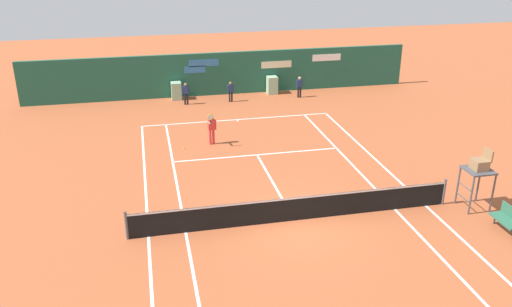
{
  "coord_description": "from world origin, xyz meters",
  "views": [
    {
      "loc": [
        -5.03,
        -16.38,
        9.78
      ],
      "look_at": [
        -0.43,
        4.7,
        0.8
      ],
      "focal_mm": 37.2,
      "sensor_mm": 36.0,
      "label": 1
    }
  ],
  "objects_px": {
    "ball_kid_left_post": "(186,92)",
    "tennis_ball_by_sideline": "(184,148)",
    "player_on_baseline": "(212,127)",
    "ball_kid_centre_post": "(300,86)",
    "ball_kid_right_post": "(231,90)",
    "umpire_chair": "(479,169)",
    "player_bench": "(508,218)"
  },
  "relations": [
    {
      "from": "ball_kid_centre_post",
      "to": "tennis_ball_by_sideline",
      "type": "relative_size",
      "value": 19.99
    },
    {
      "from": "umpire_chair",
      "to": "ball_kid_centre_post",
      "type": "xyz_separation_m",
      "value": [
        -2.27,
        15.7,
        -0.83
      ]
    },
    {
      "from": "umpire_chair",
      "to": "ball_kid_left_post",
      "type": "relative_size",
      "value": 1.76
    },
    {
      "from": "player_bench",
      "to": "ball_kid_centre_post",
      "type": "relative_size",
      "value": 0.9
    },
    {
      "from": "umpire_chair",
      "to": "ball_kid_centre_post",
      "type": "relative_size",
      "value": 1.77
    },
    {
      "from": "ball_kid_centre_post",
      "to": "player_on_baseline",
      "type": "bearing_deg",
      "value": 38.37
    },
    {
      "from": "umpire_chair",
      "to": "ball_kid_left_post",
      "type": "height_order",
      "value": "umpire_chair"
    },
    {
      "from": "player_on_baseline",
      "to": "umpire_chair",
      "type": "bearing_deg",
      "value": 123.77
    },
    {
      "from": "tennis_ball_by_sideline",
      "to": "ball_kid_left_post",
      "type": "bearing_deg",
      "value": 83.68
    },
    {
      "from": "player_bench",
      "to": "player_on_baseline",
      "type": "distance_m",
      "value": 13.91
    },
    {
      "from": "player_on_baseline",
      "to": "player_bench",
      "type": "bearing_deg",
      "value": 118.81
    },
    {
      "from": "ball_kid_left_post",
      "to": "tennis_ball_by_sideline",
      "type": "xyz_separation_m",
      "value": [
        -0.8,
        -7.23,
        -0.75
      ]
    },
    {
      "from": "ball_kid_centre_post",
      "to": "tennis_ball_by_sideline",
      "type": "xyz_separation_m",
      "value": [
        -8.05,
        -7.23,
        -0.75
      ]
    },
    {
      "from": "umpire_chair",
      "to": "player_bench",
      "type": "relative_size",
      "value": 1.96
    },
    {
      "from": "umpire_chair",
      "to": "player_on_baseline",
      "type": "relative_size",
      "value": 1.37
    },
    {
      "from": "player_on_baseline",
      "to": "ball_kid_centre_post",
      "type": "relative_size",
      "value": 1.29
    },
    {
      "from": "player_on_baseline",
      "to": "ball_kid_left_post",
      "type": "relative_size",
      "value": 1.29
    },
    {
      "from": "player_on_baseline",
      "to": "ball_kid_centre_post",
      "type": "height_order",
      "value": "player_on_baseline"
    },
    {
      "from": "player_bench",
      "to": "ball_kid_left_post",
      "type": "distance_m",
      "value": 20.01
    },
    {
      "from": "umpire_chair",
      "to": "tennis_ball_by_sideline",
      "type": "relative_size",
      "value": 35.39
    },
    {
      "from": "player_on_baseline",
      "to": "tennis_ball_by_sideline",
      "type": "distance_m",
      "value": 1.7
    },
    {
      "from": "player_bench",
      "to": "ball_kid_right_post",
      "type": "xyz_separation_m",
      "value": [
        -6.89,
        17.52,
        0.23
      ]
    },
    {
      "from": "umpire_chair",
      "to": "player_on_baseline",
      "type": "distance_m",
      "value": 12.49
    },
    {
      "from": "player_on_baseline",
      "to": "ball_kid_centre_post",
      "type": "bearing_deg",
      "value": -145.37
    },
    {
      "from": "ball_kid_right_post",
      "to": "tennis_ball_by_sideline",
      "type": "distance_m",
      "value": 8.1
    },
    {
      "from": "player_bench",
      "to": "ball_kid_right_post",
      "type": "relative_size",
      "value": 0.96
    },
    {
      "from": "ball_kid_right_post",
      "to": "ball_kid_centre_post",
      "type": "distance_m",
      "value": 4.47
    },
    {
      "from": "player_bench",
      "to": "ball_kid_left_post",
      "type": "bearing_deg",
      "value": 28.89
    },
    {
      "from": "ball_kid_left_post",
      "to": "player_on_baseline",
      "type": "bearing_deg",
      "value": 97.47
    },
    {
      "from": "player_on_baseline",
      "to": "ball_kid_left_post",
      "type": "distance_m",
      "value": 6.99
    },
    {
      "from": "ball_kid_left_post",
      "to": "tennis_ball_by_sideline",
      "type": "relative_size",
      "value": 20.09
    },
    {
      "from": "player_on_baseline",
      "to": "ball_kid_left_post",
      "type": "bearing_deg",
      "value": -96.64
    }
  ]
}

